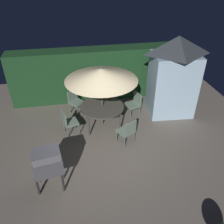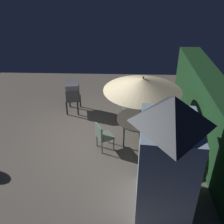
# 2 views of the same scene
# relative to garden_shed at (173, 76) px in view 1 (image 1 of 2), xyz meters

# --- Properties ---
(ground_plane) EXTENTS (11.00, 11.00, 0.00)m
(ground_plane) POSITION_rel_garden_shed_xyz_m (-2.67, -1.81, -1.49)
(ground_plane) COLOR #6B6056
(hedge_backdrop) EXTENTS (6.63, 0.79, 2.11)m
(hedge_backdrop) POSITION_rel_garden_shed_xyz_m (-2.67, 1.69, -0.43)
(hedge_backdrop) COLOR #193D1E
(hedge_backdrop) RESTS_ON ground
(garden_shed) EXTENTS (1.78, 1.42, 2.92)m
(garden_shed) POSITION_rel_garden_shed_xyz_m (0.00, 0.00, 0.00)
(garden_shed) COLOR #9EBCD1
(garden_shed) RESTS_ON ground
(patio_table) EXTENTS (1.51, 1.51, 0.77)m
(patio_table) POSITION_rel_garden_shed_xyz_m (-2.66, -0.39, -0.77)
(patio_table) COLOR #47423D
(patio_table) RESTS_ON ground
(patio_umbrella) EXTENTS (2.36, 2.36, 2.21)m
(patio_umbrella) POSITION_rel_garden_shed_xyz_m (-2.66, -0.39, 0.46)
(patio_umbrella) COLOR #4C4C51
(patio_umbrella) RESTS_ON ground
(bbq_grill) EXTENTS (0.77, 0.60, 1.20)m
(bbq_grill) POSITION_rel_garden_shed_xyz_m (-4.37, -2.85, -0.64)
(bbq_grill) COLOR #47474C
(bbq_grill) RESTS_ON ground
(chair_near_shed) EXTENTS (0.58, 0.58, 0.90)m
(chair_near_shed) POSITION_rel_garden_shed_xyz_m (-1.38, 0.02, -0.97)
(chair_near_shed) COLOR slate
(chair_near_shed) RESTS_ON ground
(chair_far_side) EXTENTS (0.65, 0.65, 0.90)m
(chair_far_side) POSITION_rel_garden_shed_xyz_m (-3.54, 0.63, -0.97)
(chair_far_side) COLOR slate
(chair_far_side) RESTS_ON ground
(chair_toward_hedge) EXTENTS (0.57, 0.57, 0.90)m
(chair_toward_hedge) POSITION_rel_garden_shed_xyz_m (-3.85, -0.72, -0.97)
(chair_toward_hedge) COLOR slate
(chair_toward_hedge) RESTS_ON ground
(chair_toward_house) EXTENTS (0.62, 0.63, 0.90)m
(chair_toward_house) POSITION_rel_garden_shed_xyz_m (-2.04, -1.57, -0.97)
(chair_toward_house) COLOR slate
(chair_toward_house) RESTS_ON ground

